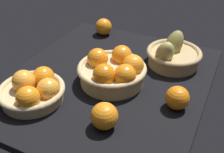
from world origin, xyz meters
TOP-DOWN VIEW (x-y plane):
  - market_tray at (0.00, 0.00)cm, footprint 84.00×72.00cm
  - basket_center at (1.01, 2.68)cm, footprint 25.40×25.40cm
  - basket_near_right at (22.16, -16.82)cm, footprint 22.56×22.56cm
  - basket_far_left_pears at (-20.66, 18.64)cm, footprint 22.87×22.11cm
  - loose_orange_front_gap at (5.10, 27.57)cm, footprint 7.91×7.91cm
  - loose_orange_back_gap at (-33.79, -19.31)cm, footprint 8.08×8.08cm
  - loose_orange_side_gap at (23.33, 10.42)cm, footprint 8.38×8.38cm

SIDE VIEW (x-z plane):
  - market_tray at x=0.00cm, z-range 0.00..3.00cm
  - loose_orange_front_gap at x=5.10cm, z-range 3.00..10.91cm
  - loose_orange_back_gap at x=-33.79cm, z-range 3.00..11.08cm
  - basket_near_right at x=22.16cm, z-range 1.70..12.43cm
  - loose_orange_side_gap at x=23.33cm, z-range 3.00..11.38cm
  - basket_far_left_pears at x=-20.66cm, z-range 0.28..14.88cm
  - basket_center at x=1.01cm, z-range 2.23..13.97cm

